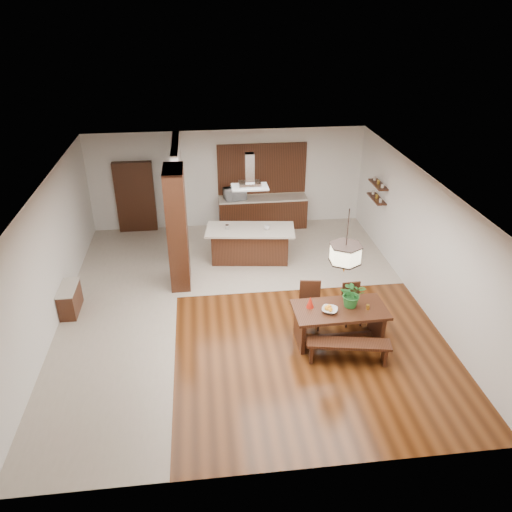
{
  "coord_description": "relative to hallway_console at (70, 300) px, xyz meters",
  "views": [
    {
      "loc": [
        -0.82,
        -9.47,
        6.31
      ],
      "look_at": [
        0.3,
        0.0,
        1.25
      ],
      "focal_mm": 35.0,
      "sensor_mm": 36.0,
      "label": 1
    }
  ],
  "objects": [
    {
      "name": "shelf_upper",
      "position": [
        7.68,
        2.4,
        1.49
      ],
      "size": [
        0.26,
        0.9,
        0.04
      ],
      "primitive_type": "cube",
      "color": "black",
      "rests_on": "room_shell"
    },
    {
      "name": "soffit_band",
      "position": [
        3.81,
        -0.2,
        2.57
      ],
      "size": [
        8.0,
        9.0,
        0.02
      ],
      "primitive_type": "cube",
      "color": "#361B0D",
      "rests_on": "room_shell"
    },
    {
      "name": "hallway_doorway",
      "position": [
        1.11,
        4.2,
        0.74
      ],
      "size": [
        1.1,
        0.2,
        2.1
      ],
      "primitive_type": "cube",
      "color": "black",
      "rests_on": "ground"
    },
    {
      "name": "partition_stub",
      "position": [
        2.41,
        3.1,
        1.14
      ],
      "size": [
        0.18,
        2.4,
        2.9
      ],
      "primitive_type": "cube",
      "color": "silver",
      "rests_on": "ground"
    },
    {
      "name": "rear_counter",
      "position": [
        4.81,
        4.0,
        0.16
      ],
      "size": [
        2.6,
        0.62,
        0.95
      ],
      "color": "black",
      "rests_on": "ground"
    },
    {
      "name": "foliage_plant",
      "position": [
        5.85,
        -1.64,
        0.74
      ],
      "size": [
        0.59,
        0.54,
        0.57
      ],
      "primitive_type": "imported",
      "rotation": [
        0.0,
        0.0,
        -0.21
      ],
      "color": "#246C29",
      "rests_on": "dining_table"
    },
    {
      "name": "kitchen_island",
      "position": [
        4.21,
        1.93,
        0.16
      ],
      "size": [
        2.37,
        1.26,
        0.93
      ],
      "rotation": [
        0.0,
        0.0,
        -0.13
      ],
      "color": "black",
      "rests_on": "ground"
    },
    {
      "name": "pendant_lantern",
      "position": [
        5.61,
        -1.7,
        1.93
      ],
      "size": [
        0.64,
        0.64,
        1.31
      ],
      "primitive_type": null,
      "color": "#FFF6C3",
      "rests_on": "room_shell"
    },
    {
      "name": "dining_bench",
      "position": [
        5.62,
        -2.37,
        -0.09
      ],
      "size": [
        1.63,
        0.63,
        0.45
      ],
      "primitive_type": null,
      "rotation": [
        0.0,
        0.0,
        -0.18
      ],
      "color": "black",
      "rests_on": "ground"
    },
    {
      "name": "tile_kitchen",
      "position": [
        5.06,
        2.3,
        -0.31
      ],
      "size": [
        5.5,
        4.0,
        0.01
      ],
      "primitive_type": "cube",
      "color": "#B9AB9A",
      "rests_on": "ground"
    },
    {
      "name": "kitchen_window",
      "position": [
        4.81,
        4.26,
        1.44
      ],
      "size": [
        2.6,
        0.08,
        1.5
      ],
      "primitive_type": "cube",
      "color": "#A16B30",
      "rests_on": "room_shell"
    },
    {
      "name": "shelf_lower",
      "position": [
        7.68,
        2.4,
        1.08
      ],
      "size": [
        0.26,
        0.9,
        0.04
      ],
      "primitive_type": "cube",
      "color": "black",
      "rests_on": "room_shell"
    },
    {
      "name": "island_cup",
      "position": [
        4.63,
        1.8,
        0.67
      ],
      "size": [
        0.15,
        0.15,
        0.11
      ],
      "primitive_type": "imported",
      "rotation": [
        0.0,
        0.0,
        0.15
      ],
      "color": "white",
      "rests_on": "kitchen_island"
    },
    {
      "name": "hallway_console",
      "position": [
        0.0,
        0.0,
        0.0
      ],
      "size": [
        0.37,
        0.88,
        0.63
      ],
      "primitive_type": "cube",
      "color": "black",
      "rests_on": "ground"
    },
    {
      "name": "dining_chair_right",
      "position": [
        6.06,
        -1.13,
        0.13
      ],
      "size": [
        0.41,
        0.41,
        0.9
      ],
      "primitive_type": null,
      "rotation": [
        0.0,
        0.0,
        0.04
      ],
      "color": "black",
      "rests_on": "ground"
    },
    {
      "name": "dining_table",
      "position": [
        5.61,
        -1.7,
        0.25
      ],
      "size": [
        1.87,
        0.96,
        0.77
      ],
      "rotation": [
        0.0,
        0.0,
        0.02
      ],
      "color": "black",
      "rests_on": "ground"
    },
    {
      "name": "dining_chair_left",
      "position": [
        5.14,
        -1.15,
        0.18
      ],
      "size": [
        0.5,
        0.5,
        1.0
      ],
      "primitive_type": null,
      "rotation": [
        0.0,
        0.0,
        -0.15
      ],
      "color": "black",
      "rests_on": "ground"
    },
    {
      "name": "fruit_bowl",
      "position": [
        5.37,
        -1.78,
        0.49
      ],
      "size": [
        0.4,
        0.4,
        0.08
      ],
      "primitive_type": "imported",
      "rotation": [
        0.0,
        0.0,
        -0.42
      ],
      "color": "beige",
      "rests_on": "dining_table"
    },
    {
      "name": "gold_ornament",
      "position": [
        6.14,
        -1.79,
        0.5
      ],
      "size": [
        0.08,
        0.08,
        0.1
      ],
      "primitive_type": "cylinder",
      "rotation": [
        0.0,
        0.0,
        -0.22
      ],
      "color": "gold",
      "rests_on": "dining_table"
    },
    {
      "name": "partition_pier",
      "position": [
        2.41,
        1.0,
        1.14
      ],
      "size": [
        0.45,
        1.0,
        2.9
      ],
      "primitive_type": "cube",
      "color": "black",
      "rests_on": "ground"
    },
    {
      "name": "napkin_cone",
      "position": [
        5.03,
        -1.59,
        0.58
      ],
      "size": [
        0.17,
        0.17,
        0.24
      ],
      "primitive_type": "cone",
      "rotation": [
        0.0,
        0.0,
        -0.09
      ],
      "color": "red",
      "rests_on": "dining_table"
    },
    {
      "name": "microwave",
      "position": [
        3.98,
        3.96,
        0.8
      ],
      "size": [
        0.69,
        0.55,
        0.33
      ],
      "primitive_type": "imported",
      "rotation": [
        0.0,
        0.0,
        0.25
      ],
      "color": "silver",
      "rests_on": "rear_counter"
    },
    {
      "name": "range_hood",
      "position": [
        4.21,
        1.94,
        2.15
      ],
      "size": [
        0.9,
        0.55,
        0.87
      ],
      "primitive_type": null,
      "color": "silver",
      "rests_on": "room_shell"
    },
    {
      "name": "tile_hallway",
      "position": [
        1.06,
        -0.2,
        -0.31
      ],
      "size": [
        2.5,
        9.0,
        0.01
      ],
      "primitive_type": "cube",
      "color": "#B9AB9A",
      "rests_on": "ground"
    },
    {
      "name": "room_shell",
      "position": [
        3.81,
        -0.2,
        1.75
      ],
      "size": [
        9.0,
        9.04,
        2.92
      ],
      "color": "#3D1D0B",
      "rests_on": "ground"
    }
  ]
}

